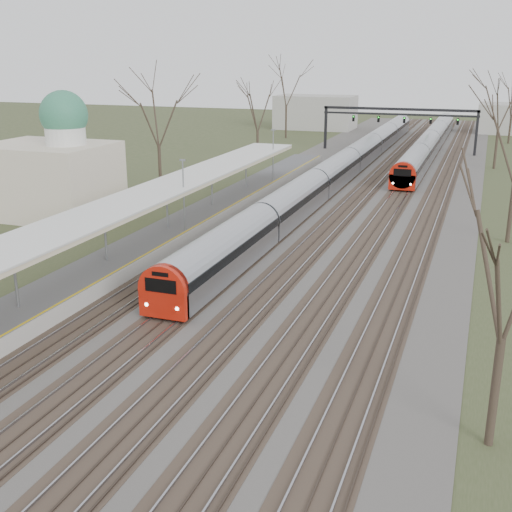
% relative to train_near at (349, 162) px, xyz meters
% --- Properties ---
extents(track_bed, '(24.00, 160.00, 0.22)m').
position_rel_train_near_xyz_m(track_bed, '(2.76, -10.47, -1.42)').
color(track_bed, '#474442').
rests_on(track_bed, ground).
extents(platform, '(3.50, 69.00, 1.00)m').
position_rel_train_near_xyz_m(platform, '(-6.55, -27.97, -0.98)').
color(platform, '#9E9B93').
rests_on(platform, ground).
extents(canopy, '(4.10, 50.00, 3.11)m').
position_rel_train_near_xyz_m(canopy, '(-6.55, -32.49, 2.45)').
color(canopy, slate).
rests_on(canopy, platform).
extents(dome_building, '(10.00, 8.00, 10.30)m').
position_rel_train_near_xyz_m(dome_building, '(-19.21, -27.47, 2.24)').
color(dome_building, beige).
rests_on(dome_building, ground).
extents(signal_gantry, '(21.00, 0.59, 6.08)m').
position_rel_train_near_xyz_m(signal_gantry, '(2.79, 19.51, 3.43)').
color(signal_gantry, black).
rests_on(signal_gantry, ground).
extents(tree_west_far, '(5.50, 5.50, 11.33)m').
position_rel_train_near_xyz_m(tree_west_far, '(-14.50, -17.47, 6.54)').
color(tree_west_far, '#2D231C').
rests_on(tree_west_far, ground).
extents(tree_east_near, '(4.50, 4.50, 9.27)m').
position_rel_train_near_xyz_m(tree_east_near, '(15.50, -50.47, 5.08)').
color(tree_east_near, '#2D231C').
rests_on(tree_east_near, ground).
extents(train_near, '(2.62, 90.21, 3.05)m').
position_rel_train_near_xyz_m(train_near, '(0.00, 0.00, 0.00)').
color(train_near, '#9FA2A9').
rests_on(train_near, ground).
extents(train_far, '(2.62, 60.21, 3.05)m').
position_rel_train_near_xyz_m(train_far, '(7.00, 21.52, 0.00)').
color(train_far, '#9FA2A9').
rests_on(train_far, ground).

